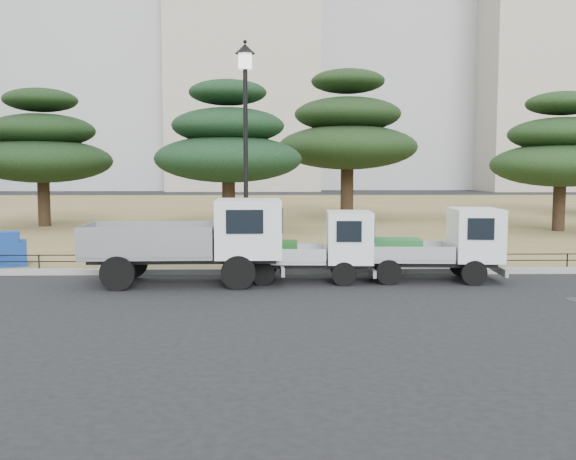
{
  "coord_description": "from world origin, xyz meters",
  "views": [
    {
      "loc": [
        -0.32,
        -15.24,
        2.88
      ],
      "look_at": [
        0.0,
        2.0,
        1.3
      ],
      "focal_mm": 40.0,
      "sensor_mm": 36.0,
      "label": 1
    }
  ],
  "objects_px": {
    "truck_large": "(197,237)",
    "tarp_pile": "(0,252)",
    "street_lamp": "(245,118)",
    "truck_kei_rear": "(440,245)",
    "truck_kei_front": "(317,247)"
  },
  "relations": [
    {
      "from": "truck_kei_rear",
      "to": "tarp_pile",
      "type": "relative_size",
      "value": 2.08
    },
    {
      "from": "truck_large",
      "to": "tarp_pile",
      "type": "distance_m",
      "value": 6.44
    },
    {
      "from": "truck_large",
      "to": "tarp_pile",
      "type": "xyz_separation_m",
      "value": [
        -6.0,
        2.25,
        -0.65
      ]
    },
    {
      "from": "truck_kei_rear",
      "to": "tarp_pile",
      "type": "distance_m",
      "value": 12.52
    },
    {
      "from": "truck_large",
      "to": "tarp_pile",
      "type": "relative_size",
      "value": 2.79
    },
    {
      "from": "truck_kei_front",
      "to": "truck_kei_rear",
      "type": "distance_m",
      "value": 3.28
    },
    {
      "from": "tarp_pile",
      "to": "truck_kei_front",
      "type": "bearing_deg",
      "value": -12.11
    },
    {
      "from": "truck_kei_front",
      "to": "street_lamp",
      "type": "relative_size",
      "value": 0.57
    },
    {
      "from": "truck_kei_front",
      "to": "truck_kei_rear",
      "type": "xyz_separation_m",
      "value": [
        3.27,
        0.06,
        0.04
      ]
    },
    {
      "from": "tarp_pile",
      "to": "truck_kei_rear",
      "type": "bearing_deg",
      "value": -8.71
    },
    {
      "from": "truck_kei_rear",
      "to": "street_lamp",
      "type": "bearing_deg",
      "value": 168.15
    },
    {
      "from": "truck_kei_front",
      "to": "tarp_pile",
      "type": "xyz_separation_m",
      "value": [
        -9.09,
        1.95,
        -0.36
      ]
    },
    {
      "from": "tarp_pile",
      "to": "street_lamp",
      "type": "bearing_deg",
      "value": -3.71
    },
    {
      "from": "street_lamp",
      "to": "tarp_pile",
      "type": "relative_size",
      "value": 3.47
    },
    {
      "from": "street_lamp",
      "to": "truck_kei_front",
      "type": "bearing_deg",
      "value": -37.85
    }
  ]
}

